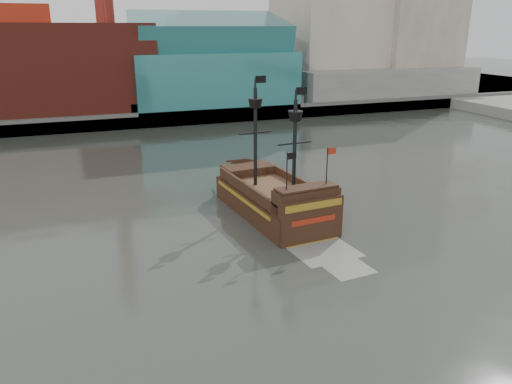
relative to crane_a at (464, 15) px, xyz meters
name	(u,v)px	position (x,y,z in m)	size (l,w,h in m)	color
ground	(363,308)	(-78.63, -82.00, -19.11)	(400.00, 400.00, 0.00)	#2D302A
promenade_far	(143,98)	(-78.63, 10.00, -18.11)	(220.00, 60.00, 2.00)	slate
seawall	(168,119)	(-78.63, -19.50, -17.81)	(220.00, 1.00, 2.60)	#4C4C49
crane_a	(464,15)	(0.00, 0.00, 0.00)	(22.50, 4.00, 32.25)	slate
crane_b	(464,29)	(9.60, 10.00, -3.54)	(19.10, 4.00, 26.25)	slate
pirate_ship	(274,203)	(-77.78, -65.39, -17.91)	(6.84, 18.18, 13.32)	black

